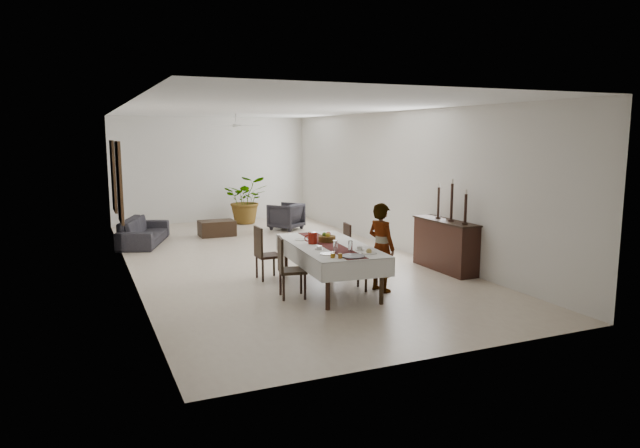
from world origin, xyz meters
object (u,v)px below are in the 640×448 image
Objects in this scene: sideboard_body at (445,246)px; sofa at (144,231)px; woman at (381,247)px; red_pitcher at (312,238)px; dining_table_top at (329,246)px.

sideboard_body reaches higher than sofa.
sofa is (-3.27, 6.06, -0.45)m from woman.
woman is 0.94× the size of sideboard_body.
dining_table_top is at bearing -35.10° from red_pitcher.
red_pitcher is 0.13× the size of woman.
woman is at bearing -156.32° from sideboard_body.
sideboard_body is at bearing 11.31° from dining_table_top.
red_pitcher is 2.94m from sideboard_body.
sideboard_body is 7.36m from sofa.
dining_table_top is 2.70m from sideboard_body.
woman is 0.71× the size of sofa.
woman is (0.99, -0.68, -0.12)m from red_pitcher.
woman reaches higher than dining_table_top.
red_pitcher is at bearing -137.79° from sofa.
dining_table_top is 6.11m from sofa.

